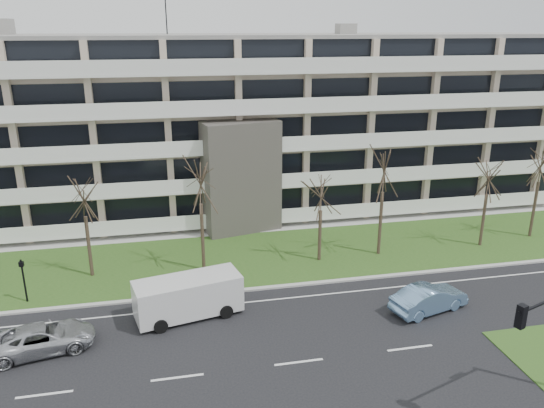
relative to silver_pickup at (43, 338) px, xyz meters
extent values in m
plane|color=black|center=(12.67, -3.70, -0.72)|extent=(160.00, 160.00, 0.00)
cube|color=#264C19|center=(12.67, 9.30, -0.69)|extent=(90.00, 10.00, 0.06)
cube|color=#B2B2AD|center=(12.67, 4.30, -0.66)|extent=(90.00, 0.35, 0.12)
cube|color=#B2B2AD|center=(12.67, 14.80, -0.68)|extent=(90.00, 2.00, 0.08)
cube|color=white|center=(12.67, 2.80, -0.71)|extent=(90.00, 0.12, 0.01)
cube|color=#C3B097|center=(12.67, 21.80, 6.78)|extent=(60.00, 12.00, 15.00)
cube|color=gray|center=(12.67, 21.80, 14.43)|extent=(60.50, 12.50, 0.30)
cube|color=#4C4742|center=(12.67, 14.80, 3.78)|extent=(6.39, 3.69, 9.00)
cube|color=black|center=(12.67, 14.60, 1.28)|extent=(4.92, 1.19, 3.50)
cylinder|color=black|center=(7.67, 21.80, 16.28)|extent=(0.10, 0.10, 3.50)
cube|color=black|center=(12.67, 15.78, 1.38)|extent=(58.00, 0.10, 1.80)
cube|color=white|center=(12.67, 15.10, -0.12)|extent=(58.00, 1.40, 0.22)
cube|color=white|center=(12.67, 14.45, 0.48)|extent=(58.00, 0.08, 1.00)
cube|color=black|center=(12.67, 15.78, 4.38)|extent=(58.00, 0.10, 1.80)
cube|color=white|center=(12.67, 15.10, 2.88)|extent=(58.00, 1.40, 0.22)
cube|color=white|center=(12.67, 14.45, 3.48)|extent=(58.00, 0.08, 1.00)
cube|color=black|center=(12.67, 15.78, 7.38)|extent=(58.00, 0.10, 1.80)
cube|color=white|center=(12.67, 15.10, 5.88)|extent=(58.00, 1.40, 0.22)
cube|color=white|center=(12.67, 14.45, 6.48)|extent=(58.00, 0.08, 1.00)
cube|color=black|center=(12.67, 15.78, 10.38)|extent=(58.00, 0.10, 1.80)
cube|color=white|center=(12.67, 15.10, 8.88)|extent=(58.00, 1.40, 0.22)
cube|color=white|center=(12.67, 14.45, 9.48)|extent=(58.00, 0.08, 1.00)
cube|color=black|center=(12.67, 15.78, 13.38)|extent=(58.00, 0.10, 1.80)
cube|color=white|center=(12.67, 15.10, 11.88)|extent=(58.00, 1.40, 0.22)
cube|color=white|center=(12.67, 14.45, 12.48)|extent=(58.00, 0.08, 1.00)
imported|color=#B9BBC1|center=(0.00, 0.00, 0.00)|extent=(5.54, 3.35, 1.44)
imported|color=#78A3D0|center=(21.42, -0.34, 0.07)|extent=(5.07, 2.92, 1.58)
cube|color=silver|center=(7.57, 1.98, 0.56)|extent=(6.36, 3.46, 2.12)
cube|color=black|center=(7.57, 1.98, 1.18)|extent=(5.89, 3.20, 0.78)
cube|color=silver|center=(10.35, 2.59, 0.40)|extent=(0.83, 2.15, 1.34)
cylinder|color=black|center=(5.95, 0.49, -0.33)|extent=(0.82, 0.44, 0.78)
cylinder|color=black|center=(5.48, 2.67, -0.33)|extent=(0.82, 0.44, 0.78)
cylinder|color=black|center=(9.66, 1.29, -0.33)|extent=(0.82, 0.44, 0.78)
cylinder|color=black|center=(9.18, 3.47, -0.33)|extent=(0.82, 0.44, 0.78)
cube|color=black|center=(19.73, -10.04, 4.71)|extent=(0.40, 0.40, 0.97)
sphere|color=red|center=(19.73, -10.04, 5.02)|extent=(0.19, 0.19, 0.19)
sphere|color=orange|center=(19.73, -10.04, 4.71)|extent=(0.19, 0.19, 0.19)
sphere|color=green|center=(19.73, -10.04, 4.40)|extent=(0.19, 0.19, 0.19)
cylinder|color=black|center=(-1.99, 5.57, 0.69)|extent=(0.11, 0.11, 2.83)
cube|color=black|center=(-1.99, 5.57, 1.83)|extent=(0.28, 0.23, 0.30)
sphere|color=red|center=(-1.99, 5.57, 1.83)|extent=(0.13, 0.13, 0.13)
cylinder|color=#382B21|center=(1.49, 8.51, 1.40)|extent=(0.24, 0.24, 4.24)
cylinder|color=#382B21|center=(8.92, 7.84, 1.69)|extent=(0.24, 0.24, 4.82)
cylinder|color=#382B21|center=(17.15, 7.79, 1.16)|extent=(0.24, 0.24, 3.77)
cylinder|color=#382B21|center=(21.74, 7.93, 1.67)|extent=(0.24, 0.24, 4.78)
cylinder|color=#382B21|center=(29.97, 7.82, 1.35)|extent=(0.24, 0.24, 4.13)
cylinder|color=#382B21|center=(34.89, 8.65, 1.56)|extent=(0.24, 0.24, 4.56)
camera|label=1|loc=(6.74, -25.53, 15.27)|focal=35.00mm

